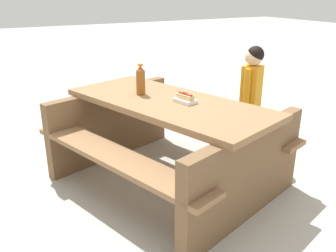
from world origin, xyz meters
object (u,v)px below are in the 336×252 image
(picnic_table, at_px, (168,135))
(hotdog_tray, at_px, (185,99))
(child_in_coat, at_px, (252,88))
(soda_bottle, at_px, (141,80))

(picnic_table, distance_m, hotdog_tray, 0.37)
(hotdog_tray, bearing_deg, child_in_coat, 102.64)
(hotdog_tray, relative_size, child_in_coat, 0.18)
(picnic_table, distance_m, child_in_coat, 0.99)
(picnic_table, xyz_separation_m, child_in_coat, (-0.07, 0.95, 0.27))
(child_in_coat, bearing_deg, soda_bottle, -100.17)
(child_in_coat, bearing_deg, picnic_table, -85.51)
(hotdog_tray, bearing_deg, picnic_table, -141.64)
(hotdog_tray, bearing_deg, soda_bottle, -150.99)
(picnic_table, height_order, child_in_coat, child_in_coat)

